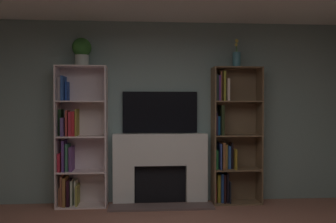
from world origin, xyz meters
The scene contains 7 objects.
wall_back_accent centered at (0.00, 2.79, 1.34)m, with size 5.74×0.06×2.67m, color gray.
fireplace centered at (0.00, 2.65, 0.53)m, with size 1.48×0.49×1.02m.
tv centered at (0.00, 2.73, 1.34)m, with size 1.10×0.06×0.61m, color black.
bookshelf_left centered at (-1.21, 2.63, 0.92)m, with size 0.71×0.33×2.00m.
bookshelf_right centered at (1.03, 2.64, 0.95)m, with size 0.71×0.32×2.00m.
potted_plant centered at (-1.12, 2.61, 2.22)m, with size 0.27×0.27×0.40m.
vase_with_flowers centered at (1.12, 2.61, 2.13)m, with size 0.12×0.12×0.42m.
Camera 1 is at (-0.26, -2.51, 1.47)m, focal length 37.86 mm.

